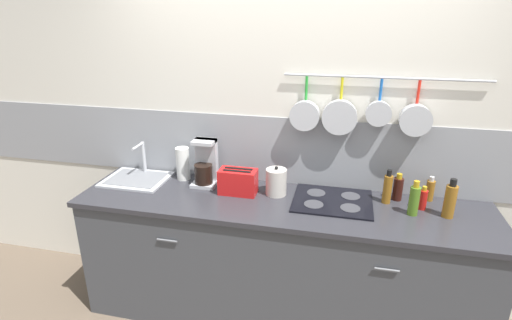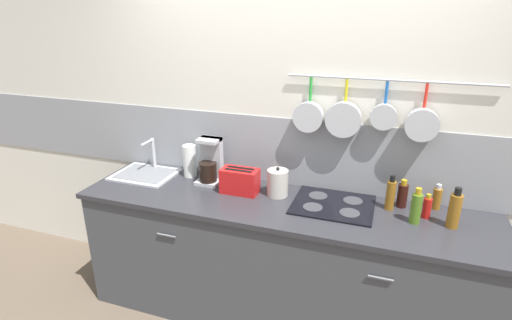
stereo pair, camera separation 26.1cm
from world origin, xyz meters
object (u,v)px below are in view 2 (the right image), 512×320
object	(u,v)px
kettle	(278,183)
bottle_olive_oil	(391,194)
toaster	(240,181)
bottle_vinegar	(454,210)
bottle_sesame_oil	(427,207)
bottle_cooking_wine	(437,198)
bottle_hot_sauce	(416,208)
coffee_maker	(210,164)
bottle_dish_soap	(402,195)
paper_towel_roll	(190,161)

from	to	relation	value
kettle	bottle_olive_oil	size ratio (longest dim) A/B	0.90
toaster	bottle_vinegar	xyz separation A→B (m)	(1.37, -0.03, 0.02)
bottle_sesame_oil	bottle_cooking_wine	size ratio (longest dim) A/B	0.93
bottle_hot_sauce	coffee_maker	bearing A→B (deg)	173.81
coffee_maker	bottle_vinegar	size ratio (longest dim) A/B	1.33
kettle	bottle_cooking_wine	xyz separation A→B (m)	(1.03, 0.14, -0.02)
bottle_olive_oil	bottle_vinegar	xyz separation A→B (m)	(0.36, -0.12, 0.01)
toaster	bottle_hot_sauce	size ratio (longest dim) A/B	1.21
toaster	bottle_olive_oil	xyz separation A→B (m)	(1.01, 0.09, 0.02)
bottle_sesame_oil	bottle_vinegar	xyz separation A→B (m)	(0.14, -0.07, 0.04)
toaster	bottle_olive_oil	size ratio (longest dim) A/B	1.18
toaster	bottle_dish_soap	world-z (taller)	bottle_dish_soap
toaster	bottle_olive_oil	bearing A→B (deg)	4.91
bottle_dish_soap	bottle_cooking_wine	bearing A→B (deg)	10.80
kettle	bottle_dish_soap	bearing A→B (deg)	7.19
bottle_sesame_oil	bottle_cooking_wine	world-z (taller)	bottle_cooking_wine
toaster	bottle_olive_oil	distance (m)	1.01
bottle_vinegar	bottle_cooking_wine	bearing A→B (deg)	108.88
bottle_dish_soap	bottle_cooking_wine	world-z (taller)	bottle_dish_soap
kettle	bottle_sesame_oil	distance (m)	0.96
coffee_maker	bottle_cooking_wine	bearing A→B (deg)	3.04
bottle_dish_soap	bottle_olive_oil	bearing A→B (deg)	-139.66
paper_towel_roll	bottle_cooking_wine	size ratio (longest dim) A/B	1.44
coffee_maker	kettle	size ratio (longest dim) A/B	1.61
bottle_hot_sauce	paper_towel_roll	bearing A→B (deg)	172.93
paper_towel_roll	bottle_hot_sauce	distance (m)	1.64
bottle_dish_soap	bottle_hot_sauce	xyz separation A→B (m)	(0.08, -0.20, 0.02)
toaster	bottle_olive_oil	world-z (taller)	bottle_olive_oil
bottle_sesame_oil	bottle_vinegar	distance (m)	0.16
paper_towel_roll	bottle_dish_soap	distance (m)	1.55
bottle_cooking_wine	bottle_vinegar	world-z (taller)	bottle_vinegar
bottle_olive_oil	bottle_cooking_wine	distance (m)	0.30
paper_towel_roll	bottle_sesame_oil	size ratio (longest dim) A/B	1.56
kettle	bottle_vinegar	bearing A→B (deg)	-3.99
paper_towel_roll	bottle_vinegar	world-z (taller)	bottle_vinegar
toaster	bottle_sesame_oil	world-z (taller)	toaster
toaster	bottle_sesame_oil	xyz separation A→B (m)	(1.23, 0.04, -0.02)
bottle_olive_oil	bottle_vinegar	size ratio (longest dim) A/B	0.92
bottle_cooking_wine	bottle_hot_sauce	bearing A→B (deg)	-119.47
bottle_sesame_oil	bottle_cooking_wine	distance (m)	0.16
kettle	bottle_sesame_oil	size ratio (longest dim) A/B	1.32
bottle_hot_sauce	bottle_sesame_oil	bearing A→B (deg)	52.70
coffee_maker	bottle_sesame_oil	world-z (taller)	coffee_maker
paper_towel_roll	coffee_maker	world-z (taller)	coffee_maker
bottle_hot_sauce	bottle_vinegar	distance (m)	0.21
paper_towel_roll	toaster	xyz separation A→B (m)	(0.47, -0.15, -0.04)
kettle	bottle_sesame_oil	bearing A→B (deg)	-0.26
bottle_hot_sauce	kettle	bearing A→B (deg)	173.91
paper_towel_roll	toaster	world-z (taller)	paper_towel_roll
paper_towel_roll	coffee_maker	distance (m)	0.20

